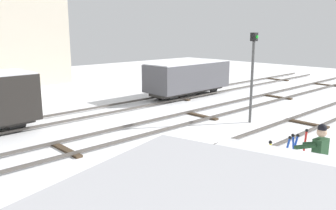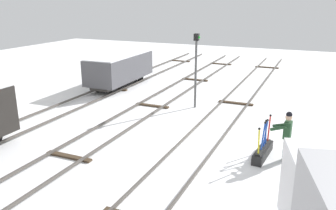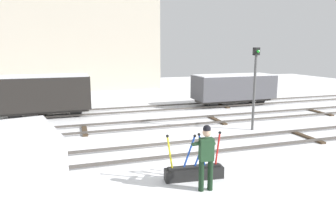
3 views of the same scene
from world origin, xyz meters
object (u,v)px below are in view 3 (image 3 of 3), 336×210
Objects in this scene: switch_lever_frame at (194,171)px; freight_car_far_end at (45,93)px; rail_worker at (206,153)px; freight_car_near_switch at (234,87)px; signal_post at (255,81)px.

freight_car_far_end is at bearing 120.27° from switch_lever_frame.
freight_car_far_end reaches higher than rail_worker.
rail_worker is at bearing -67.54° from freight_car_far_end.
freight_car_near_switch is at bearing 62.47° from rail_worker.
switch_lever_frame is 1.11m from rail_worker.
rail_worker is 0.38× the size of freight_car_far_end.
switch_lever_frame is 0.98× the size of rail_worker.
signal_post is (4.88, 4.39, 2.16)m from switch_lever_frame.
rail_worker is at bearing -124.17° from freight_car_near_switch.
freight_car_near_switch is (2.45, 6.17, -1.16)m from signal_post.
switch_lever_frame is 0.37× the size of freight_car_far_end.
rail_worker is 0.47× the size of signal_post.
rail_worker is (0.02, -0.76, 0.82)m from switch_lever_frame.
signal_post is 0.69× the size of freight_car_near_switch.
signal_post is 0.80× the size of freight_car_far_end.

